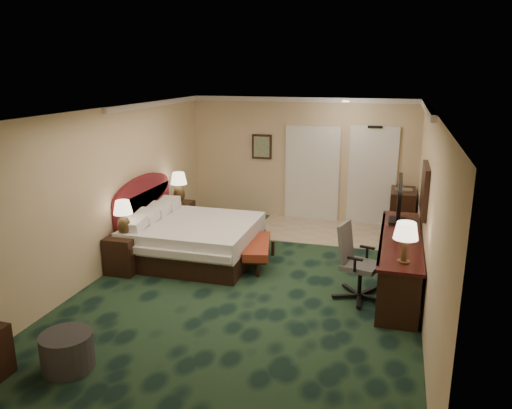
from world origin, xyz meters
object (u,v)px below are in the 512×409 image
(ottoman, at_px, (67,351))
(tv, at_px, (399,201))
(lamp_far, at_px, (179,188))
(bed_bench, at_px, (257,253))
(minibar, at_px, (402,212))
(bed, at_px, (195,240))
(desk, at_px, (399,262))
(lamp_near, at_px, (123,218))
(desk_chair, at_px, (361,263))
(nightstand_near, at_px, (124,254))
(nightstand_far, at_px, (179,217))

(ottoman, height_order, tv, tv)
(lamp_far, relative_size, bed_bench, 0.53)
(ottoman, bearing_deg, minibar, 58.97)
(bed, bearing_deg, tv, 7.78)
(lamp_far, relative_size, desk, 0.22)
(lamp_near, bearing_deg, desk_chair, -0.10)
(lamp_near, xyz_separation_m, minibar, (4.43, 3.27, -0.46))
(lamp_near, bearing_deg, lamp_far, 89.57)
(ottoman, distance_m, tv, 5.45)
(ottoman, relative_size, tv, 0.61)
(tv, height_order, desk_chair, tv)
(nightstand_near, relative_size, lamp_near, 1.05)
(lamp_far, relative_size, minibar, 0.69)
(tv, xyz_separation_m, minibar, (0.09, 1.96, -0.74))
(lamp_far, xyz_separation_m, ottoman, (0.81, -4.88, -0.73))
(lamp_far, xyz_separation_m, bed_bench, (2.03, -1.31, -0.74))
(nightstand_far, distance_m, desk, 4.68)
(bed_bench, xyz_separation_m, desk, (2.35, -0.27, 0.21))
(nightstand_far, xyz_separation_m, lamp_near, (0.00, -2.16, 0.61))
(nightstand_near, distance_m, lamp_near, 0.61)
(bed_bench, relative_size, minibar, 1.31)
(bed, height_order, desk_chair, desk_chair)
(lamp_far, bearing_deg, bed, -56.35)
(minibar, bearing_deg, desk_chair, -99.94)
(bed_bench, xyz_separation_m, minibar, (2.39, 2.43, 0.26))
(nightstand_far, height_order, lamp_far, lamp_far)
(bed, distance_m, desk, 3.53)
(desk, bearing_deg, lamp_far, 160.12)
(bed_bench, xyz_separation_m, ottoman, (-1.22, -3.57, 0.01))
(tv, xyz_separation_m, desk_chair, (-0.48, -1.32, -0.63))
(lamp_near, height_order, desk_chair, lamp_near)
(bed, height_order, bed_bench, bed)
(bed_bench, bearing_deg, desk, -19.16)
(nightstand_far, height_order, desk, desk)
(lamp_near, bearing_deg, nightstand_far, 90.13)
(nightstand_near, relative_size, nightstand_far, 1.00)
(nightstand_far, height_order, desk_chair, desk_chair)
(ottoman, distance_m, minibar, 7.00)
(bed, height_order, ottoman, bed)
(nightstand_near, relative_size, desk, 0.22)
(lamp_far, bearing_deg, tv, -10.93)
(nightstand_near, bearing_deg, lamp_far, 89.43)
(bed, height_order, nightstand_near, bed)
(ottoman, bearing_deg, lamp_near, 106.84)
(bed_bench, distance_m, ottoman, 3.77)
(bed, relative_size, ottoman, 3.61)
(nightstand_near, height_order, desk_chair, desk_chair)
(desk_chair, bearing_deg, lamp_near, -165.41)
(bed, distance_m, ottoman, 3.57)
(bed, bearing_deg, nightstand_far, 124.13)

